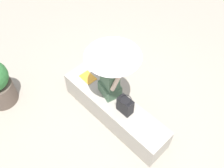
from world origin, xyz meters
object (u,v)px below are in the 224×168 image
object	(u,v)px
handbag_black	(125,105)
magazine	(88,77)
person_seated	(110,78)
parasol	(113,51)

from	to	relation	value
handbag_black	magazine	xyz separation A→B (m)	(0.95, -0.03, -0.15)
person_seated	magazine	bearing A→B (deg)	5.67
person_seated	parasol	size ratio (longest dim) A/B	0.77
parasol	handbag_black	xyz separation A→B (m)	(-0.35, 0.07, -0.89)
handbag_black	magazine	distance (m)	0.96
handbag_black	magazine	size ratio (longest dim) A/B	1.14
magazine	person_seated	bearing A→B (deg)	-172.40
person_seated	magazine	world-z (taller)	person_seated
person_seated	magazine	distance (m)	0.64
person_seated	handbag_black	distance (m)	0.50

